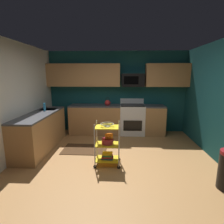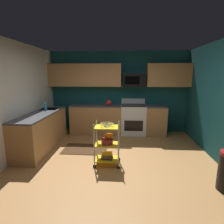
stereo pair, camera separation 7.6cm
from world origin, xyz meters
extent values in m
cube|color=#A87542|center=(0.00, 0.00, -0.02)|extent=(4.40, 4.80, 0.04)
cube|color=#14474C|center=(0.00, 2.43, 1.30)|extent=(4.52, 0.06, 2.60)
cube|color=silver|center=(-2.23, 0.00, 1.30)|extent=(0.06, 4.80, 2.60)
cube|color=#B27F4C|center=(0.00, 2.10, 0.44)|extent=(2.99, 0.60, 0.88)
cube|color=#4C4C51|center=(0.00, 2.10, 0.90)|extent=(2.99, 0.60, 0.04)
cube|color=#B27F4C|center=(-1.90, 0.77, 0.44)|extent=(0.60, 2.06, 0.88)
cube|color=#4C4C51|center=(-1.90, 0.77, 0.90)|extent=(0.60, 2.06, 0.04)
cube|color=#B7BABC|center=(-1.90, 1.35, 0.84)|extent=(0.44, 0.36, 0.16)
cube|color=white|center=(0.49, 2.10, 0.46)|extent=(0.76, 0.64, 0.92)
cube|color=black|center=(0.49, 1.78, 0.35)|extent=(0.56, 0.01, 0.32)
cube|color=white|center=(0.49, 2.39, 1.01)|extent=(0.76, 0.06, 0.18)
cube|color=black|center=(0.49, 2.10, 0.93)|extent=(0.72, 0.60, 0.02)
cube|color=#B27F4C|center=(-1.06, 2.23, 1.85)|extent=(2.29, 0.33, 0.70)
cube|color=#B27F4C|center=(1.54, 2.23, 1.85)|extent=(1.31, 0.33, 0.70)
cube|color=black|center=(0.49, 2.21, 1.70)|extent=(0.70, 0.38, 0.40)
cube|color=black|center=(0.43, 2.02, 1.70)|extent=(0.44, 0.01, 0.24)
cylinder|color=silver|center=(-0.40, -0.18, 0.47)|extent=(0.02, 0.02, 0.88)
cylinder|color=black|center=(-0.40, -0.18, 0.04)|extent=(0.07, 0.02, 0.07)
cylinder|color=silver|center=(0.09, -0.18, 0.47)|extent=(0.02, 0.02, 0.88)
cylinder|color=black|center=(0.09, -0.18, 0.04)|extent=(0.07, 0.02, 0.07)
cylinder|color=silver|center=(-0.40, 0.16, 0.47)|extent=(0.02, 0.02, 0.88)
cylinder|color=black|center=(-0.40, 0.16, 0.04)|extent=(0.07, 0.02, 0.07)
cylinder|color=silver|center=(0.09, 0.16, 0.47)|extent=(0.02, 0.02, 0.88)
cylinder|color=black|center=(0.09, 0.16, 0.04)|extent=(0.07, 0.02, 0.07)
cube|color=yellow|center=(-0.16, -0.01, 0.12)|extent=(0.49, 0.34, 0.02)
cube|color=yellow|center=(-0.16, -0.01, 0.45)|extent=(0.49, 0.34, 0.02)
cube|color=yellow|center=(-0.16, -0.01, 0.82)|extent=(0.49, 0.34, 0.02)
torus|color=silver|center=(-0.16, -0.01, 0.89)|extent=(0.27, 0.27, 0.01)
cylinder|color=silver|center=(-0.16, -0.01, 0.84)|extent=(0.12, 0.12, 0.02)
ellipsoid|color=yellow|center=(-0.11, 0.00, 0.87)|extent=(0.17, 0.09, 0.04)
ellipsoid|color=yellow|center=(-0.20, -0.03, 0.87)|extent=(0.17, 0.09, 0.04)
cylinder|color=maroon|center=(-0.15, -0.01, 0.51)|extent=(0.24, 0.24, 0.11)
torus|color=maroon|center=(-0.15, -0.01, 0.57)|extent=(0.25, 0.25, 0.01)
cylinder|color=orange|center=(-0.12, 0.02, 0.61)|extent=(0.17, 0.17, 0.08)
torus|color=orange|center=(-0.12, 0.02, 0.65)|extent=(0.18, 0.18, 0.01)
cube|color=#1E4C8C|center=(-0.16, -0.01, 0.15)|extent=(0.25, 0.18, 0.03)
cube|color=#B22626|center=(-0.16, -0.01, 0.18)|extent=(0.23, 0.16, 0.04)
cube|color=#26723F|center=(-0.16, -0.01, 0.21)|extent=(0.19, 0.19, 0.03)
cube|color=gold|center=(-0.16, -0.01, 0.24)|extent=(0.21, 0.16, 0.04)
sphere|color=red|center=(-0.30, 2.10, 0.99)|extent=(0.18, 0.18, 0.18)
sphere|color=black|center=(-0.30, 2.10, 1.08)|extent=(0.03, 0.03, 0.03)
cone|color=red|center=(-0.22, 2.10, 1.01)|extent=(0.09, 0.04, 0.06)
torus|color=black|center=(-0.30, 2.10, 1.10)|extent=(0.12, 0.01, 0.12)
cylinder|color=#2D8CBF|center=(-1.92, 1.14, 1.02)|extent=(0.06, 0.06, 0.20)
cube|color=#472D19|center=(-0.78, 0.75, 0.01)|extent=(1.11, 0.72, 0.01)
camera|label=1|loc=(0.10, -3.57, 1.86)|focal=29.22mm
camera|label=2|loc=(0.18, -3.56, 1.86)|focal=29.22mm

